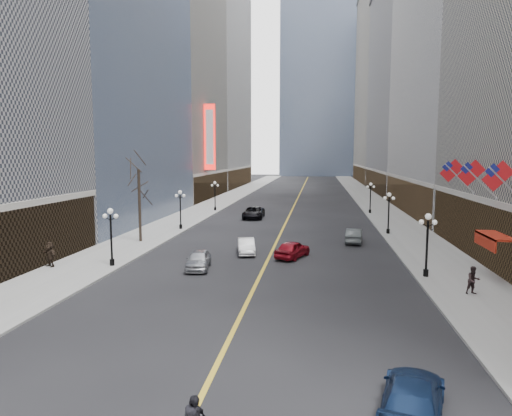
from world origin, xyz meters
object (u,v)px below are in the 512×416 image
(car_sb_near, at_px, (412,397))
(streetlamp_east_2, at_px, (389,209))
(streetlamp_west_1, at_px, (111,231))
(car_nb_near, at_px, (199,260))
(streetlamp_west_2, at_px, (180,205))
(streetlamp_west_3, at_px, (215,193))
(car_sb_mid, at_px, (292,249))
(streetlamp_east_1, at_px, (427,238))
(car_nb_far, at_px, (254,213))
(car_sb_far, at_px, (354,236))
(car_nb_mid, at_px, (246,246))
(streetlamp_east_3, at_px, (370,195))

(car_sb_near, bearing_deg, streetlamp_east_2, -82.43)
(streetlamp_east_2, height_order, streetlamp_west_1, same)
(car_nb_near, bearing_deg, streetlamp_west_2, 103.89)
(streetlamp_west_3, distance_m, car_sb_near, 57.45)
(streetlamp_west_1, height_order, car_sb_mid, streetlamp_west_1)
(car_sb_mid, bearing_deg, streetlamp_east_1, 172.87)
(car_nb_far, bearing_deg, streetlamp_west_3, 133.82)
(streetlamp_west_1, height_order, car_sb_near, streetlamp_west_1)
(streetlamp_east_2, bearing_deg, streetlamp_west_1, -142.67)
(streetlamp_west_2, height_order, car_sb_far, streetlamp_west_2)
(streetlamp_west_2, distance_m, car_nb_far, 13.18)
(streetlamp_west_3, relative_size, car_sb_mid, 1.04)
(streetlamp_east_1, relative_size, car_nb_far, 0.78)
(car_nb_mid, height_order, car_sb_near, car_sb_near)
(streetlamp_west_2, height_order, streetlamp_west_3, same)
(streetlamp_west_2, xyz_separation_m, car_nb_near, (6.83, -17.54, -2.18))
(car_nb_far, bearing_deg, streetlamp_west_1, -104.93)
(streetlamp_east_3, height_order, streetlamp_west_2, same)
(car_nb_far, bearing_deg, car_nb_near, -91.68)
(streetlamp_west_1, xyz_separation_m, car_sb_near, (19.13, -18.12, -2.18))
(streetlamp_west_3, bearing_deg, car_sb_near, -70.53)
(car_nb_far, relative_size, car_sb_near, 1.18)
(streetlamp_west_2, xyz_separation_m, car_nb_far, (7.07, 10.93, -2.09))
(streetlamp_west_2, bearing_deg, streetlamp_west_3, 90.00)
(streetlamp_west_3, bearing_deg, car_sb_mid, -65.80)
(streetlamp_east_2, xyz_separation_m, car_nb_far, (-16.53, 10.93, -2.09))
(streetlamp_east_2, distance_m, streetlamp_west_3, 29.68)
(car_sb_far, bearing_deg, car_sb_mid, 59.45)
(streetlamp_east_1, relative_size, streetlamp_west_3, 1.00)
(streetlamp_west_2, xyz_separation_m, car_sb_near, (19.13, -36.12, -2.18))
(streetlamp_east_1, height_order, streetlamp_west_1, same)
(car_nb_mid, height_order, car_sb_far, car_sb_far)
(streetlamp_west_3, bearing_deg, streetlamp_east_2, -37.33)
(streetlamp_east_1, height_order, streetlamp_east_2, same)
(streetlamp_west_2, height_order, car_nb_far, streetlamp_west_2)
(streetlamp_east_2, relative_size, car_nb_near, 1.07)
(streetlamp_west_1, xyz_separation_m, car_sb_far, (19.53, 12.86, -2.19))
(streetlamp_west_1, height_order, streetlamp_west_2, same)
(streetlamp_west_1, relative_size, car_nb_mid, 1.10)
(car_nb_far, distance_m, car_sb_near, 48.57)
(streetlamp_west_2, distance_m, car_sb_near, 40.94)
(streetlamp_east_2, bearing_deg, car_sb_far, -128.39)
(car_nb_near, relative_size, car_nb_mid, 1.04)
(car_sb_mid, height_order, car_sb_far, car_sb_mid)
(streetlamp_east_1, relative_size, car_sb_mid, 1.04)
(streetlamp_east_3, height_order, car_nb_mid, streetlamp_east_3)
(car_nb_mid, distance_m, car_sb_mid, 4.31)
(streetlamp_west_2, distance_m, streetlamp_west_3, 18.00)
(streetlamp_east_2, bearing_deg, streetlamp_west_3, 142.67)
(car_nb_mid, distance_m, car_nb_far, 22.70)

